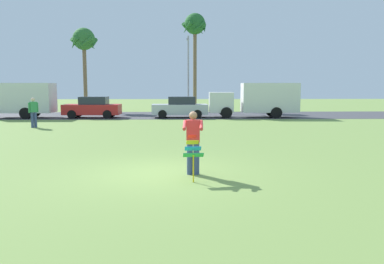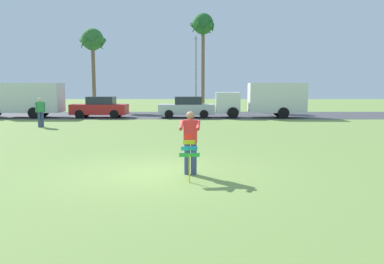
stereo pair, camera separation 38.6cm
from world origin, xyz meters
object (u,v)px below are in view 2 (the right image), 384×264
at_px(parked_truck_white_box, 267,99).
at_px(parked_truck_grey_van, 24,99).
at_px(palm_tree_right_near, 205,28).
at_px(person_walker_near, 42,111).
at_px(parked_car_red, 101,107).
at_px(kite_held, 191,150).
at_px(person_kite_flyer, 192,140).
at_px(parked_car_silver, 188,107).
at_px(palm_tree_left_near, 94,43).
at_px(streetlight_pole, 197,69).

bearing_deg(parked_truck_white_box, parked_truck_grey_van, -180.00).
distance_m(palm_tree_right_near, person_walker_near, 21.14).
xyz_separation_m(palm_tree_right_near, person_walker_near, (-10.00, -17.17, -7.22)).
bearing_deg(parked_car_red, parked_truck_grey_van, 180.00).
bearing_deg(kite_held, parked_truck_white_box, 73.90).
xyz_separation_m(person_kite_flyer, parked_car_red, (-6.98, 18.93, -0.18)).
bearing_deg(parked_car_red, parked_truck_white_box, 0.01).
bearing_deg(parked_truck_grey_van, parked_truck_white_box, 0.00).
relative_size(parked_truck_grey_van, parked_car_silver, 1.58).
relative_size(person_kite_flyer, parked_truck_grey_van, 0.26).
xyz_separation_m(parked_car_red, person_walker_near, (-1.87, -6.78, 0.16)).
height_order(parked_car_red, palm_tree_left_near, palm_tree_left_near).
height_order(kite_held, parked_car_silver, parked_car_silver).
xyz_separation_m(kite_held, palm_tree_right_near, (1.19, 30.01, 7.36)).
bearing_deg(kite_held, person_kite_flyer, 87.70).
bearing_deg(person_kite_flyer, person_walker_near, 126.04).
distance_m(palm_tree_left_near, streetlight_pole, 10.36).
bearing_deg(parked_truck_grey_van, kite_held, -56.87).
distance_m(parked_truck_white_box, palm_tree_right_near, 13.17).
distance_m(parked_car_red, parked_truck_white_box, 12.63).
bearing_deg(person_walker_near, streetlight_pole, 56.38).
bearing_deg(parked_truck_white_box, kite_held, -106.10).
bearing_deg(palm_tree_left_near, parked_truck_white_box, -29.27).
distance_m(kite_held, parked_truck_grey_van, 23.44).
bearing_deg(palm_tree_left_near, parked_car_red, -73.23).
height_order(kite_held, palm_tree_left_near, palm_tree_left_near).
height_order(person_kite_flyer, kite_held, person_kite_flyer).
relative_size(parked_truck_grey_van, palm_tree_right_near, 0.70).
bearing_deg(person_walker_near, kite_held, -55.54).
xyz_separation_m(person_kite_flyer, palm_tree_right_near, (1.16, 29.32, 7.20)).
relative_size(parked_car_red, person_walker_near, 2.45).
height_order(kite_held, parked_truck_white_box, parked_truck_white_box).
bearing_deg(parked_car_red, person_kite_flyer, -69.77).
xyz_separation_m(palm_tree_left_near, person_walker_near, (0.70, -15.29, -5.61)).
bearing_deg(streetlight_pole, person_kite_flyer, -90.90).
distance_m(person_kite_flyer, parked_car_red, 20.18).
bearing_deg(streetlight_pole, parked_truck_white_box, -53.78).
bearing_deg(streetlight_pole, parked_truck_grey_van, -151.69).
bearing_deg(person_kite_flyer, streetlight_pole, 89.10).
xyz_separation_m(parked_car_red, streetlight_pole, (7.39, 7.14, 3.22)).
relative_size(person_kite_flyer, palm_tree_left_near, 0.22).
distance_m(streetlight_pole, person_walker_near, 16.99).
bearing_deg(kite_held, person_walker_near, 124.46).
distance_m(parked_truck_grey_van, palm_tree_left_near, 10.47).
bearing_deg(person_kite_flyer, palm_tree_left_near, 109.17).
height_order(kite_held, streetlight_pole, streetlight_pole).
height_order(parked_car_silver, parked_truck_white_box, parked_truck_white_box).
height_order(parked_car_red, streetlight_pole, streetlight_pole).
relative_size(kite_held, person_walker_near, 0.67).
bearing_deg(palm_tree_right_near, parked_car_red, -128.06).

